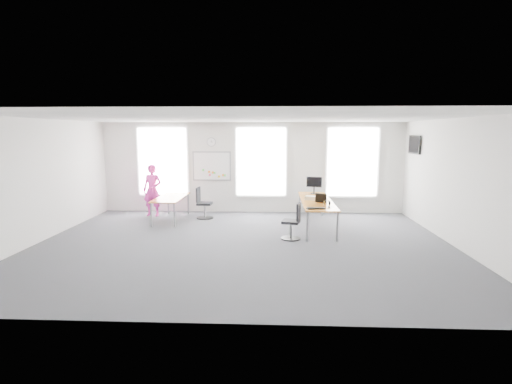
{
  "coord_description": "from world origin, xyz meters",
  "views": [
    {
      "loc": [
        0.74,
        -9.25,
        2.67
      ],
      "look_at": [
        0.26,
        1.2,
        1.1
      ],
      "focal_mm": 28.0,
      "sensor_mm": 36.0,
      "label": 1
    }
  ],
  "objects_px": {
    "desk_left": "(171,199)",
    "monitor": "(314,184)",
    "person": "(152,190)",
    "headphones": "(327,203)",
    "keyboard": "(316,208)",
    "chair_right": "(293,223)",
    "chair_left": "(203,205)",
    "desk_right": "(316,202)"
  },
  "relations": [
    {
      "from": "chair_right",
      "to": "desk_left",
      "type": "bearing_deg",
      "value": -106.85
    },
    {
      "from": "headphones",
      "to": "monitor",
      "type": "relative_size",
      "value": 0.35
    },
    {
      "from": "desk_left",
      "to": "keyboard",
      "type": "xyz_separation_m",
      "value": [
        4.2,
        -2.02,
        0.13
      ]
    },
    {
      "from": "desk_left",
      "to": "keyboard",
      "type": "distance_m",
      "value": 4.66
    },
    {
      "from": "desk_left",
      "to": "keyboard",
      "type": "height_order",
      "value": "keyboard"
    },
    {
      "from": "desk_left",
      "to": "monitor",
      "type": "distance_m",
      "value": 4.43
    },
    {
      "from": "desk_left",
      "to": "chair_right",
      "type": "distance_m",
      "value": 4.19
    },
    {
      "from": "keyboard",
      "to": "monitor",
      "type": "bearing_deg",
      "value": 71.16
    },
    {
      "from": "desk_left",
      "to": "headphones",
      "type": "relative_size",
      "value": 10.61
    },
    {
      "from": "desk_right",
      "to": "chair_right",
      "type": "distance_m",
      "value": 1.56
    },
    {
      "from": "monitor",
      "to": "desk_left",
      "type": "bearing_deg",
      "value": -158.27
    },
    {
      "from": "person",
      "to": "keyboard",
      "type": "xyz_separation_m",
      "value": [
        4.94,
        -2.62,
        -0.04
      ]
    },
    {
      "from": "chair_left",
      "to": "keyboard",
      "type": "xyz_separation_m",
      "value": [
        3.26,
        -2.3,
        0.36
      ]
    },
    {
      "from": "keyboard",
      "to": "chair_right",
      "type": "bearing_deg",
      "value": 170.32
    },
    {
      "from": "person",
      "to": "headphones",
      "type": "xyz_separation_m",
      "value": [
        5.29,
        -2.02,
        -0.01
      ]
    },
    {
      "from": "chair_left",
      "to": "desk_right",
      "type": "bearing_deg",
      "value": -103.1
    },
    {
      "from": "chair_right",
      "to": "person",
      "type": "bearing_deg",
      "value": -108.59
    },
    {
      "from": "desk_right",
      "to": "headphones",
      "type": "distance_m",
      "value": 0.74
    },
    {
      "from": "desk_left",
      "to": "chair_right",
      "type": "xyz_separation_m",
      "value": [
        3.63,
        -2.06,
        -0.25
      ]
    },
    {
      "from": "headphones",
      "to": "chair_right",
      "type": "bearing_deg",
      "value": -124.77
    },
    {
      "from": "chair_left",
      "to": "headphones",
      "type": "distance_m",
      "value": 4.01
    },
    {
      "from": "desk_right",
      "to": "person",
      "type": "distance_m",
      "value": 5.26
    },
    {
      "from": "keyboard",
      "to": "person",
      "type": "bearing_deg",
      "value": 137.78
    },
    {
      "from": "chair_left",
      "to": "chair_right",
      "type": "bearing_deg",
      "value": -127.83
    },
    {
      "from": "keyboard",
      "to": "headphones",
      "type": "xyz_separation_m",
      "value": [
        0.35,
        0.6,
        0.04
      ]
    },
    {
      "from": "keyboard",
      "to": "headphones",
      "type": "distance_m",
      "value": 0.7
    },
    {
      "from": "desk_right",
      "to": "person",
      "type": "xyz_separation_m",
      "value": [
        -5.09,
        1.32,
        0.11
      ]
    },
    {
      "from": "chair_left",
      "to": "monitor",
      "type": "height_order",
      "value": "monitor"
    },
    {
      "from": "chair_right",
      "to": "monitor",
      "type": "relative_size",
      "value": 1.75
    },
    {
      "from": "headphones",
      "to": "monitor",
      "type": "height_order",
      "value": "monitor"
    },
    {
      "from": "desk_left",
      "to": "person",
      "type": "relative_size",
      "value": 1.18
    },
    {
      "from": "desk_left",
      "to": "headphones",
      "type": "height_order",
      "value": "headphones"
    },
    {
      "from": "chair_left",
      "to": "monitor",
      "type": "bearing_deg",
      "value": -84.37
    },
    {
      "from": "keyboard",
      "to": "headphones",
      "type": "height_order",
      "value": "headphones"
    },
    {
      "from": "headphones",
      "to": "chair_left",
      "type": "bearing_deg",
      "value": 174.46
    },
    {
      "from": "desk_right",
      "to": "keyboard",
      "type": "bearing_deg",
      "value": -96.52
    },
    {
      "from": "desk_right",
      "to": "person",
      "type": "relative_size",
      "value": 1.92
    },
    {
      "from": "monitor",
      "to": "keyboard",
      "type": "bearing_deg",
      "value": -78.47
    },
    {
      "from": "chair_right",
      "to": "person",
      "type": "relative_size",
      "value": 0.56
    },
    {
      "from": "chair_right",
      "to": "person",
      "type": "xyz_separation_m",
      "value": [
        -4.38,
        2.67,
        0.42
      ]
    },
    {
      "from": "person",
      "to": "keyboard",
      "type": "relative_size",
      "value": 3.54
    },
    {
      "from": "desk_left",
      "to": "chair_left",
      "type": "height_order",
      "value": "chair_left"
    }
  ]
}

